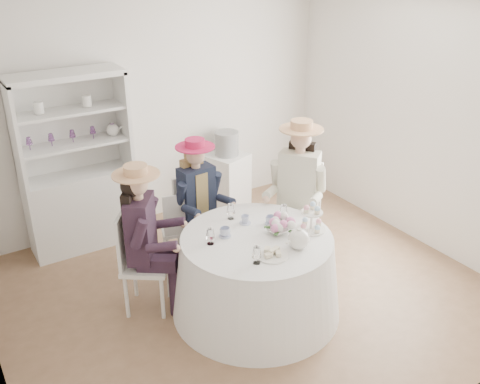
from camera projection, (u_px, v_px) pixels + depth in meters
ground at (245, 291)px, 5.30m from camera, size 4.50×4.50×0.00m
ceiling at (247, 5)px, 4.15m from camera, size 4.50×4.50×0.00m
wall_back at (154, 110)px, 6.26m from camera, size 4.50×0.00×4.50m
wall_front at (426, 273)px, 3.19m from camera, size 4.50×0.00×4.50m
wall_right at (420, 124)px, 5.80m from camera, size 0.00×4.50×4.50m
tea_table at (256, 274)px, 4.88m from camera, size 1.56×1.56×0.78m
hutch at (80, 187)px, 5.86m from camera, size 1.24×0.63×1.97m
side_table at (227, 180)px, 6.89m from camera, size 0.58×0.58×0.71m
hatbox at (227, 143)px, 6.68m from camera, size 0.39×0.39×0.30m
guest_left at (144, 231)px, 4.74m from camera, size 0.62×0.59×1.45m
guest_mid at (198, 196)px, 5.46m from camera, size 0.51×0.53×1.40m
guest_right at (298, 185)px, 5.49m from camera, size 0.67×0.64×1.56m
spare_chair at (179, 226)px, 5.56m from camera, size 0.44×0.44×0.86m
teacup_a at (225, 233)px, 4.71m from camera, size 0.11×0.11×0.08m
teacup_b at (245, 220)px, 4.93m from camera, size 0.08×0.08×0.07m
teacup_c at (270, 220)px, 4.92m from camera, size 0.10×0.10×0.07m
flower_bowl at (277, 231)px, 4.77m from camera, size 0.22×0.22×0.05m
flower_arrangement at (281, 223)px, 4.74m from camera, size 0.21×0.21×0.08m
table_teapot at (299, 239)px, 4.53m from camera, size 0.25×0.18×0.19m
sandwich_plate at (272, 254)px, 4.43m from camera, size 0.28×0.28×0.06m
cupcake_stand at (311, 221)px, 4.80m from camera, size 0.26×0.26×0.25m
stemware_set at (257, 230)px, 4.68m from camera, size 0.88×0.85×0.15m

